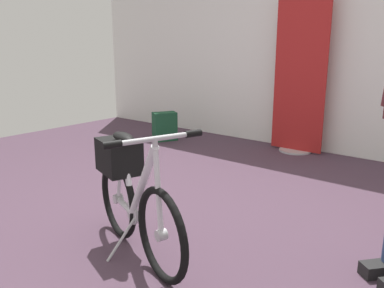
{
  "coord_description": "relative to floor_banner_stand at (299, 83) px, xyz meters",
  "views": [
    {
      "loc": [
        1.62,
        -1.77,
        1.18
      ],
      "look_at": [
        0.03,
        0.19,
        0.55
      ],
      "focal_mm": 36.92,
      "sensor_mm": 36.0,
      "label": 1
    }
  ],
  "objects": [
    {
      "name": "ground_plane",
      "position": [
        0.22,
        -2.38,
        -0.78
      ],
      "size": [
        7.06,
        7.06,
        0.0
      ],
      "primitive_type": "plane",
      "color": "#473342"
    },
    {
      "name": "back_wall",
      "position": [
        0.22,
        0.23,
        0.56
      ],
      "size": [
        7.06,
        0.1,
        2.68
      ],
      "primitive_type": "cube",
      "color": "white",
      "rests_on": "ground_plane"
    },
    {
      "name": "floor_banner_stand",
      "position": [
        0.0,
        0.0,
        0.0
      ],
      "size": [
        0.6,
        0.36,
        1.73
      ],
      "color": "#B7B7BC",
      "rests_on": "ground_plane"
    },
    {
      "name": "folding_bike_foreground",
      "position": [
        0.22,
        -2.72,
        -0.41
      ],
      "size": [
        1.03,
        0.55,
        0.76
      ],
      "color": "black",
      "rests_on": "ground_plane"
    },
    {
      "name": "backpack_on_floor",
      "position": [
        -1.54,
        -0.54,
        -0.6
      ],
      "size": [
        0.29,
        0.33,
        0.36
      ],
      "color": "#19472D",
      "rests_on": "ground_plane"
    }
  ]
}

